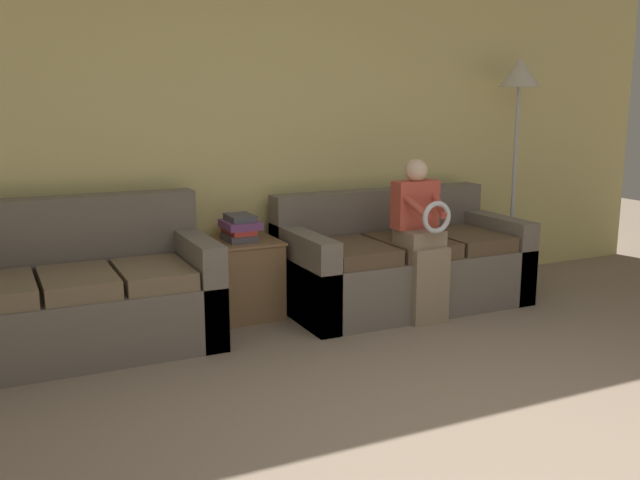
# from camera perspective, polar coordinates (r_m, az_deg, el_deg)

# --- Properties ---
(wall_back) EXTENTS (7.51, 0.06, 2.55)m
(wall_back) POSITION_cam_1_polar(r_m,az_deg,el_deg) (5.45, -4.23, 8.25)
(wall_back) COLOR #DBCC7F
(wall_back) RESTS_ON ground_plane
(couch_main) EXTENTS (1.83, 0.92, 0.85)m
(couch_main) POSITION_cam_1_polar(r_m,az_deg,el_deg) (5.50, 6.45, -1.93)
(couch_main) COLOR #70665B
(couch_main) RESTS_ON ground_plane
(couch_side) EXTENTS (1.69, 0.88, 0.94)m
(couch_side) POSITION_cam_1_polar(r_m,az_deg,el_deg) (4.76, -18.91, -4.43)
(couch_side) COLOR #70665B
(couch_side) RESTS_ON ground_plane
(child_left_seated) EXTENTS (0.33, 0.37, 1.15)m
(child_left_seated) POSITION_cam_1_polar(r_m,az_deg,el_deg) (5.08, 8.14, 0.51)
(child_left_seated) COLOR gray
(child_left_seated) RESTS_ON ground_plane
(side_shelf) EXTENTS (0.54, 0.52, 0.57)m
(side_shelf) POSITION_cam_1_polar(r_m,az_deg,el_deg) (5.19, -6.45, -2.98)
(side_shelf) COLOR olive
(side_shelf) RESTS_ON ground_plane
(book_stack) EXTENTS (0.24, 0.32, 0.19)m
(book_stack) POSITION_cam_1_polar(r_m,az_deg,el_deg) (5.11, -6.45, 0.99)
(book_stack) COLOR #4C4C56
(book_stack) RESTS_ON side_shelf
(floor_lamp) EXTENTS (0.34, 0.34, 1.88)m
(floor_lamp) POSITION_cam_1_polar(r_m,az_deg,el_deg) (6.20, 15.63, 11.46)
(floor_lamp) COLOR #2D2B28
(floor_lamp) RESTS_ON ground_plane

